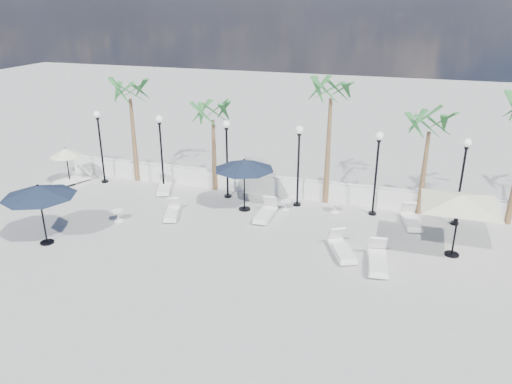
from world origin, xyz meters
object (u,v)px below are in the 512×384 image
(parasol_cream_sq_a, at_px, (461,195))
(lounger_0, at_px, (72,179))
(lounger_6, at_px, (411,220))
(parasol_navy_left, at_px, (38,191))
(lounger_5, at_px, (378,260))
(lounger_1, at_px, (164,187))
(lounger_3, at_px, (172,212))
(lounger_2, at_px, (266,213))
(parasol_cream_small, at_px, (66,153))
(parasol_navy_mid, at_px, (244,165))
(lounger_4, at_px, (342,249))

(parasol_cream_sq_a, bearing_deg, lounger_0, 173.09)
(lounger_6, xyz_separation_m, parasol_cream_sq_a, (1.58, -2.34, 2.21))
(parasol_navy_left, bearing_deg, lounger_5, 9.29)
(lounger_1, height_order, lounger_3, lounger_1)
(lounger_5, bearing_deg, parasol_navy_left, -177.62)
(lounger_2, bearing_deg, parasol_navy_left, -147.44)
(parasol_cream_small, bearing_deg, parasol_navy_left, -60.55)
(lounger_1, distance_m, parasol_cream_small, 5.43)
(parasol_navy_mid, distance_m, parasol_cream_small, 9.81)
(lounger_3, relative_size, lounger_4, 0.86)
(lounger_4, bearing_deg, lounger_1, 132.76)
(lounger_2, bearing_deg, lounger_6, 10.34)
(lounger_1, relative_size, parasol_navy_left, 0.67)
(lounger_5, xyz_separation_m, lounger_6, (1.06, 4.10, -0.02))
(lounger_6, bearing_deg, lounger_2, 178.41)
(lounger_1, distance_m, lounger_2, 6.03)
(parasol_cream_sq_a, bearing_deg, lounger_3, -179.98)
(lounger_5, bearing_deg, parasol_cream_sq_a, 26.93)
(parasol_navy_left, relative_size, parasol_navy_mid, 1.03)
(parasol_cream_small, bearing_deg, lounger_2, -4.88)
(lounger_6, bearing_deg, parasol_navy_left, -168.42)
(lounger_2, relative_size, parasol_cream_small, 0.96)
(lounger_1, xyz_separation_m, lounger_5, (10.95, -4.48, 0.03))
(lounger_1, distance_m, lounger_6, 12.01)
(parasol_navy_left, xyz_separation_m, parasol_cream_sq_a, (15.40, 3.85, 0.24))
(lounger_5, xyz_separation_m, parasol_cream_small, (-16.13, 3.85, 1.48))
(lounger_3, distance_m, parasol_cream_sq_a, 12.00)
(lounger_0, relative_size, parasol_cream_sq_a, 0.38)
(lounger_0, distance_m, parasol_cream_small, 1.52)
(lounger_4, xyz_separation_m, lounger_6, (2.44, 3.59, -0.01))
(lounger_0, bearing_deg, lounger_4, 9.72)
(lounger_3, height_order, parasol_navy_mid, parasol_navy_mid)
(lounger_2, relative_size, lounger_4, 0.94)
(lounger_0, height_order, lounger_1, lounger_0)
(lounger_1, distance_m, parasol_navy_mid, 5.10)
(parasol_cream_small, bearing_deg, lounger_4, -12.75)
(lounger_2, distance_m, lounger_4, 4.44)
(lounger_4, xyz_separation_m, parasol_navy_left, (-11.38, -2.60, 1.96))
(lounger_0, relative_size, lounger_6, 0.99)
(lounger_3, distance_m, lounger_4, 7.87)
(lounger_0, bearing_deg, lounger_5, 9.12)
(lounger_1, xyz_separation_m, lounger_3, (1.79, -2.72, -0.01))
(lounger_0, bearing_deg, lounger_6, 23.40)
(parasol_navy_left, bearing_deg, parasol_navy_mid, 41.05)
(lounger_5, xyz_separation_m, parasol_navy_mid, (-6.33, 3.52, 1.91))
(lounger_0, height_order, lounger_4, lounger_4)
(lounger_0, bearing_deg, parasol_navy_left, -38.17)
(lounger_3, height_order, lounger_5, lounger_5)
(lounger_2, relative_size, parasol_navy_left, 0.69)
(parasol_cream_small, bearing_deg, lounger_5, -13.41)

